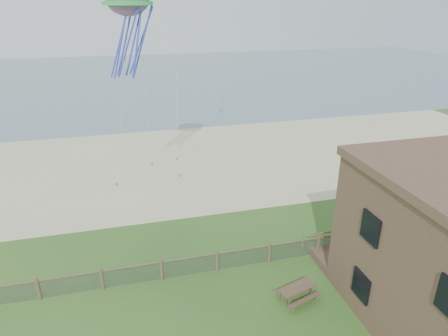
# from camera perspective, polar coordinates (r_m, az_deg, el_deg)

# --- Properties ---
(sand_beach) EXTENTS (72.00, 20.00, 0.02)m
(sand_beach) POSITION_cam_1_polar(r_m,az_deg,el_deg) (36.33, -6.96, 0.72)
(sand_beach) COLOR #C1B18B
(sand_beach) RESTS_ON ground
(ocean) EXTENTS (160.00, 68.00, 0.02)m
(ocean) POSITION_cam_1_polar(r_m,az_deg,el_deg) (78.71, -11.63, 12.53)
(ocean) COLOR slate
(ocean) RESTS_ON ground
(chainlink_fence) EXTENTS (36.20, 0.20, 1.25)m
(chainlink_fence) POSITION_cam_1_polar(r_m,az_deg,el_deg) (22.19, -0.98, -13.26)
(chainlink_fence) COLOR brown
(chainlink_fence) RESTS_ON ground
(motel_deck) EXTENTS (15.00, 2.00, 0.50)m
(motel_deck) POSITION_cam_1_polar(r_m,az_deg,el_deg) (27.26, 27.60, -9.43)
(motel_deck) COLOR brown
(motel_deck) RESTS_ON ground
(picnic_table) EXTENTS (2.21, 1.91, 0.79)m
(picnic_table) POSITION_cam_1_polar(r_m,az_deg,el_deg) (20.79, 10.40, -17.15)
(picnic_table) COLOR brown
(picnic_table) RESTS_ON ground
(octopus_kite) EXTENTS (3.55, 2.92, 6.33)m
(octopus_kite) POSITION_cam_1_polar(r_m,az_deg,el_deg) (26.96, -13.31, 19.04)
(octopus_kite) COLOR orange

